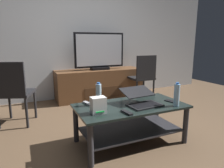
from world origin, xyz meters
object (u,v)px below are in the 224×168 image
at_px(media_cabinet, 100,84).
at_px(soundbar_remote, 127,112).
at_px(water_bottle_far, 177,95).
at_px(cell_phone, 171,101).
at_px(coffee_table, 130,117).
at_px(television, 100,52).
at_px(laptop, 142,100).
at_px(router_box, 98,105).
at_px(side_chair, 13,90).
at_px(tv_remote, 87,103).
at_px(dining_chair, 143,75).
at_px(water_bottle_near, 99,94).

relative_size(media_cabinet, soundbar_remote, 11.18).
distance_m(water_bottle_far, cell_phone, 0.21).
distance_m(coffee_table, television, 2.06).
xyz_separation_m(coffee_table, laptop, (0.12, -0.03, 0.20)).
bearing_deg(water_bottle_far, media_cabinet, 92.55).
xyz_separation_m(media_cabinet, router_box, (-0.79, -2.05, 0.24)).
relative_size(side_chair, water_bottle_far, 3.38).
bearing_deg(cell_phone, media_cabinet, 82.10).
height_order(side_chair, tv_remote, side_chair).
relative_size(cell_phone, soundbar_remote, 0.88).
bearing_deg(cell_phone, router_box, 169.21).
height_order(side_chair, router_box, side_chair).
bearing_deg(coffee_table, cell_phone, -8.65).
relative_size(television, tv_remote, 6.47).
bearing_deg(television, soundbar_remote, -103.78).
distance_m(media_cabinet, television, 0.66).
height_order(router_box, tv_remote, router_box).
bearing_deg(dining_chair, tv_remote, -141.63).
height_order(television, laptop, television).
distance_m(television, soundbar_remote, 2.27).
xyz_separation_m(laptop, router_box, (-0.55, -0.07, 0.03)).
height_order(media_cabinet, soundbar_remote, media_cabinet).
relative_size(coffee_table, tv_remote, 7.83).
bearing_deg(water_bottle_far, side_chair, 141.69).
bearing_deg(soundbar_remote, media_cabinet, 69.31).
height_order(water_bottle_near, tv_remote, water_bottle_near).
height_order(coffee_table, water_bottle_near, water_bottle_near).
xyz_separation_m(coffee_table, router_box, (-0.43, -0.10, 0.23)).
bearing_deg(side_chair, soundbar_remote, -51.25).
distance_m(laptop, tv_remote, 0.63).
xyz_separation_m(coffee_table, cell_phone, (0.51, -0.08, 0.15)).
bearing_deg(tv_remote, side_chair, 122.24).
bearing_deg(tv_remote, cell_phone, -28.05).
xyz_separation_m(television, router_box, (-0.79, -2.03, -0.42)).
bearing_deg(dining_chair, side_chair, -171.66).
distance_m(cell_phone, tv_remote, 1.00).
bearing_deg(coffee_table, laptop, -15.91).
distance_m(media_cabinet, router_box, 2.21).
distance_m(dining_chair, water_bottle_far, 1.79).
bearing_deg(dining_chair, television, 145.73).
xyz_separation_m(laptop, water_bottle_far, (0.33, -0.20, 0.07)).
bearing_deg(television, tv_remote, -115.16).
relative_size(laptop, tv_remote, 2.63).
relative_size(side_chair, laptop, 2.17).
bearing_deg(water_bottle_far, laptop, 148.58).
height_order(coffee_table, dining_chair, dining_chair).
height_order(dining_chair, cell_phone, dining_chair).
bearing_deg(water_bottle_near, water_bottle_far, -26.27).
bearing_deg(cell_phone, soundbar_remote, -180.00).
bearing_deg(tv_remote, router_box, -98.36).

